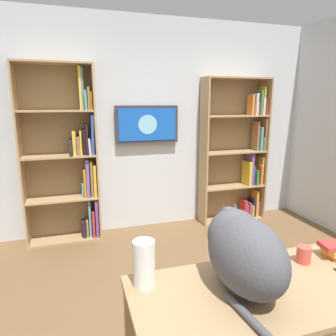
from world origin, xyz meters
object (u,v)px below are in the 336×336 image
bookshelf_right (70,159)px  coffee_mug (304,255)px  desk (293,304)px  cat (242,249)px  wall_mounted_tv (147,124)px  bookshelf_left (240,154)px  paper_towel_roll (144,263)px

bookshelf_right → coffee_mug: (-1.29, 2.42, -0.20)m
desk → cat: bearing=-16.1°
bookshelf_right → desk: bearing=112.9°
desk → cat: size_ratio=2.50×
wall_mounted_tv → cat: 2.63m
bookshelf_right → desk: (-1.09, 2.59, -0.35)m
bookshelf_left → bookshelf_right: (2.27, 0.00, 0.05)m
bookshelf_right → cat: size_ratio=3.15×
bookshelf_left → paper_towel_roll: 3.04m
wall_mounted_tv → desk: (-0.13, 2.67, -0.73)m
desk → coffee_mug: size_ratio=17.26×
bookshelf_left → bookshelf_right: 2.27m
bookshelf_left → coffee_mug: bearing=67.9°
cat → wall_mounted_tv: bearing=-93.0°
bookshelf_right → cat: bookshelf_right is taller
bookshelf_right → cat: 2.65m
paper_towel_roll → coffee_mug: bearing=177.0°
bookshelf_left → desk: bookshelf_left is taller
paper_towel_roll → coffee_mug: paper_towel_roll is taller
bookshelf_right → wall_mounted_tv: bearing=-175.2°
desk → wall_mounted_tv: bearing=-87.2°
bookshelf_right → desk: 2.83m
desk → coffee_mug: coffee_mug is taller
paper_towel_roll → coffee_mug: size_ratio=2.50×
paper_towel_roll → wall_mounted_tv: bearing=-103.7°
wall_mounted_tv → paper_towel_roll: bearing=76.3°
wall_mounted_tv → coffee_mug: wall_mounted_tv is taller
desk → coffee_mug: (-0.20, -0.17, 0.16)m
wall_mounted_tv → paper_towel_roll: size_ratio=3.36×
wall_mounted_tv → desk: wall_mounted_tv is taller
bookshelf_left → coffee_mug: (0.98, 2.42, -0.15)m
bookshelf_right → paper_towel_roll: 2.40m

